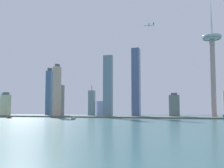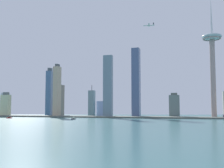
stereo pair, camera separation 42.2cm
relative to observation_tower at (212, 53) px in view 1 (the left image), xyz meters
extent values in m
cube|color=#60655C|center=(-250.72, -26.43, -152.45)|extent=(1000.51, 59.27, 3.48)
cylinder|color=#A7918C|center=(0.00, 0.00, -57.86)|extent=(12.04, 12.04, 192.65)
ellipsoid|color=#A0BBBF|center=(0.00, 0.00, 38.46)|extent=(45.77, 45.77, 14.12)
torus|color=#A7918C|center=(0.00, 0.00, 33.52)|extent=(41.73, 41.73, 2.82)
cone|color=silver|center=(0.00, 0.00, 92.17)|extent=(6.02, 6.02, 93.29)
cube|color=slate|center=(-319.34, 42.49, -117.94)|extent=(16.65, 14.21, 72.48)
cylinder|color=#4C4C51|center=(-319.34, 42.49, -74.19)|extent=(1.60, 1.60, 15.01)
cube|color=gray|center=(-425.75, 63.12, -108.16)|extent=(13.01, 22.88, 92.05)
cube|color=#495C85|center=(-184.22, 1.11, -66.37)|extent=(19.39, 22.68, 175.62)
cube|color=beige|center=(-594.64, 28.84, -131.61)|extent=(15.69, 26.04, 45.15)
cylinder|color=#4C4C51|center=(-594.64, 28.84, -100.18)|extent=(1.60, 1.60, 17.70)
cube|color=slate|center=(-250.06, -27.02, -76.18)|extent=(22.60, 12.68, 156.00)
cube|color=#7485A3|center=(-422.61, 18.79, -89.60)|extent=(15.00, 14.89, 129.16)
cube|color=#535056|center=(-422.61, 18.79, -19.74)|extent=(9.00, 8.94, 10.57)
cube|color=#40638A|center=(-468.08, 71.31, -85.83)|extent=(15.57, 22.46, 136.71)
cube|color=#4F595F|center=(-468.08, 71.31, -12.73)|extent=(9.34, 13.48, 9.50)
cube|color=beige|center=(-548.49, -28.38, -124.15)|extent=(26.02, 13.31, 60.07)
cube|color=slate|center=(-548.49, -28.38, -90.38)|extent=(15.61, 7.99, 7.47)
cube|color=#A9B7CF|center=(-621.79, 64.73, -118.47)|extent=(15.93, 21.94, 71.44)
cube|color=tan|center=(-395.14, -19.75, -87.13)|extent=(13.78, 21.23, 134.11)
cube|color=#4F5457|center=(-395.14, -19.75, -16.46)|extent=(8.27, 12.74, 7.22)
cube|color=slate|center=(-91.36, 18.05, -126.33)|extent=(25.01, 18.10, 55.71)
cube|color=#59625A|center=(-91.36, 18.05, -95.77)|extent=(15.00, 10.86, 5.41)
cube|color=#8A98C3|center=(-301.82, 81.47, -132.57)|extent=(25.34, 24.45, 43.24)
cube|color=#B21F1F|center=(-454.23, -137.58, -153.20)|extent=(13.19, 6.99, 1.97)
cube|color=#3F3736|center=(-454.23, -137.58, -150.89)|extent=(6.05, 4.20, 2.64)
cylinder|color=silver|center=(-454.23, -137.58, -147.05)|extent=(0.24, 0.24, 5.04)
cube|color=#252135|center=(-287.75, -149.70, -153.22)|extent=(10.60, 5.53, 1.93)
cube|color=beige|center=(-287.75, -149.70, -150.82)|extent=(4.87, 3.15, 2.87)
cylinder|color=silver|center=(-287.75, -149.70, -147.82)|extent=(0.24, 0.24, 3.13)
cylinder|color=silver|center=(-142.63, -44.02, 65.53)|extent=(25.23, 6.36, 2.70)
sphere|color=silver|center=(-155.05, -45.86, 65.53)|extent=(2.70, 2.70, 2.70)
cube|color=silver|center=(-142.63, -44.02, 66.74)|extent=(7.18, 27.01, 0.50)
cube|color=silver|center=(-132.20, -42.47, 65.93)|extent=(3.65, 9.62, 0.40)
cube|color=#2D333D|center=(-132.20, -42.47, 69.38)|extent=(2.34, 0.83, 5.00)
camera|label=1|loc=(-44.39, -689.88, -129.68)|focal=44.64mm
camera|label=2|loc=(-43.98, -689.76, -129.68)|focal=44.64mm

